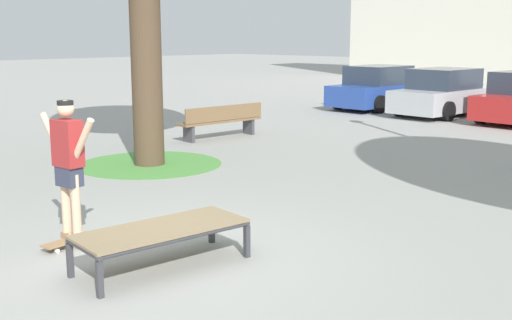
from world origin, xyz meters
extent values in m
plane|color=#999993|center=(0.00, 0.00, 0.00)|extent=(120.00, 120.00, 0.00)
cube|color=#38383D|center=(-0.03, 0.78, 0.19)|extent=(0.07, 0.07, 0.38)
cube|color=#38383D|center=(0.66, 0.70, 0.19)|extent=(0.07, 0.07, 0.38)
cube|color=#38383D|center=(-0.25, -1.04, 0.19)|extent=(0.07, 0.07, 0.38)
cube|color=#38383D|center=(0.45, -1.13, 0.19)|extent=(0.07, 0.07, 0.38)
cylinder|color=#38383D|center=(-0.14, -0.13, 0.41)|extent=(0.27, 1.89, 0.05)
cylinder|color=#38383D|center=(0.56, -0.21, 0.41)|extent=(0.27, 1.89, 0.05)
cylinder|color=#38383D|center=(0.32, 0.74, 0.41)|extent=(0.76, 0.14, 0.05)
cylinder|color=#38383D|center=(0.10, -1.08, 0.41)|extent=(0.76, 0.14, 0.05)
cube|color=#847051|center=(0.21, -0.17, 0.45)|extent=(0.98, 1.98, 0.03)
cube|color=#9E754C|center=(-1.15, -0.49, 0.08)|extent=(0.28, 0.82, 0.02)
cylinder|color=silver|center=(-1.25, -0.21, 0.03)|extent=(0.04, 0.06, 0.06)
cylinder|color=silver|center=(-1.10, -0.20, 0.03)|extent=(0.04, 0.06, 0.06)
cylinder|color=silver|center=(-1.20, -0.77, 0.03)|extent=(0.04, 0.06, 0.06)
cylinder|color=silver|center=(-1.05, -0.76, 0.03)|extent=(0.04, 0.06, 0.06)
cylinder|color=beige|center=(-1.25, -0.49, 0.50)|extent=(0.11, 0.11, 0.82)
cube|color=#99704C|center=(-1.25, -0.45, 0.13)|extent=(0.12, 0.25, 0.07)
cylinder|color=beige|center=(-1.05, -0.48, 0.50)|extent=(0.11, 0.11, 0.82)
cube|color=#99704C|center=(-1.05, -0.43, 0.13)|extent=(0.12, 0.25, 0.07)
cube|color=#33384C|center=(-1.15, -0.49, 0.88)|extent=(0.32, 0.23, 0.24)
cube|color=maroon|center=(-1.15, -0.49, 1.28)|extent=(0.38, 0.25, 0.56)
cylinder|color=beige|center=(-1.45, -0.51, 1.35)|extent=(0.40, 0.12, 0.52)
cylinder|color=beige|center=(-0.85, -0.46, 1.35)|extent=(0.40, 0.12, 0.52)
sphere|color=beige|center=(-1.15, -0.49, 1.69)|extent=(0.20, 0.20, 0.20)
cylinder|color=black|center=(-1.15, -0.49, 1.76)|extent=(0.19, 0.19, 0.05)
cylinder|color=brown|center=(-4.57, 3.23, 2.14)|extent=(0.60, 0.60, 4.28)
cylinder|color=#519342|center=(-4.57, 3.23, 0.00)|extent=(2.88, 2.88, 0.01)
cube|color=#28479E|center=(-6.81, 14.99, 0.51)|extent=(1.81, 4.24, 0.70)
cube|color=#2D3847|center=(-6.81, 14.84, 1.18)|extent=(1.61, 2.14, 0.64)
cylinder|color=black|center=(-7.62, 16.31, 0.30)|extent=(0.24, 0.61, 0.60)
cylinder|color=black|center=(-5.92, 16.27, 0.30)|extent=(0.24, 0.61, 0.60)
cylinder|color=black|center=(-7.69, 13.71, 0.30)|extent=(0.24, 0.61, 0.60)
cylinder|color=black|center=(-5.99, 13.66, 0.30)|extent=(0.24, 0.61, 0.60)
cube|color=#B7BABF|center=(-4.19, 14.76, 0.51)|extent=(1.93, 4.29, 0.70)
cube|color=#2D3847|center=(-4.20, 14.61, 1.18)|extent=(1.68, 2.18, 0.64)
cylinder|color=black|center=(-4.97, 16.11, 0.30)|extent=(0.25, 0.61, 0.60)
cylinder|color=black|center=(-3.27, 16.02, 0.30)|extent=(0.25, 0.61, 0.60)
cylinder|color=black|center=(-5.11, 13.51, 0.30)|extent=(0.25, 0.61, 0.60)
cylinder|color=black|center=(-3.41, 13.42, 0.30)|extent=(0.25, 0.61, 0.60)
cylinder|color=black|center=(-2.49, 13.67, 0.30)|extent=(0.25, 0.61, 0.60)
cube|color=brown|center=(-5.99, 6.48, 0.43)|extent=(0.61, 2.43, 0.06)
cube|color=brown|center=(-5.79, 6.47, 0.65)|extent=(0.21, 2.40, 0.36)
cube|color=#424247|center=(-6.06, 5.52, 0.20)|extent=(0.38, 0.11, 0.40)
cube|color=#424247|center=(-5.92, 7.44, 0.20)|extent=(0.38, 0.11, 0.40)
camera|label=1|loc=(5.62, -4.31, 2.53)|focal=44.73mm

